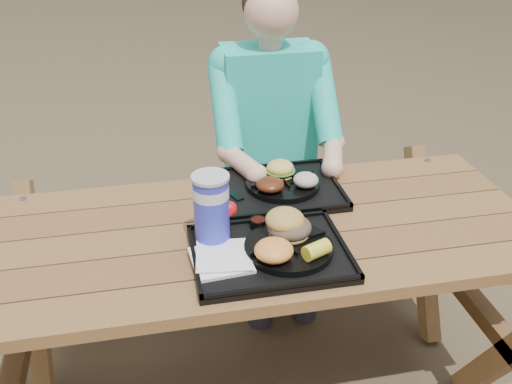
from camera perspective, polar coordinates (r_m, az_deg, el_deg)
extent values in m
cube|color=black|center=(1.67, 1.38, -6.26)|extent=(0.45, 0.35, 0.02)
cube|color=black|center=(1.99, 1.90, 0.14)|extent=(0.45, 0.35, 0.02)
cylinder|color=black|center=(1.66, 3.28, -5.57)|extent=(0.26, 0.26, 0.02)
cylinder|color=black|center=(2.00, 2.69, 0.86)|extent=(0.26, 0.26, 0.02)
cube|color=white|center=(1.62, -3.53, -6.71)|extent=(0.18, 0.18, 0.02)
cylinder|color=#1921BF|center=(1.66, -4.46, -1.87)|extent=(0.10, 0.10, 0.21)
cylinder|color=black|center=(1.76, 0.20, -3.15)|extent=(0.05, 0.05, 0.03)
cylinder|color=gold|center=(1.76, 2.36, -3.25)|extent=(0.05, 0.05, 0.03)
ellipsoid|color=#FFA843|center=(1.59, 1.80, -5.84)|extent=(0.11, 0.11, 0.06)
cube|color=black|center=(1.97, -2.82, 0.16)|extent=(0.09, 0.15, 0.01)
ellipsoid|color=#562511|center=(1.92, 1.41, 0.74)|extent=(0.10, 0.10, 0.04)
ellipsoid|color=beige|center=(1.95, 5.01, 1.21)|extent=(0.09, 0.09, 0.05)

